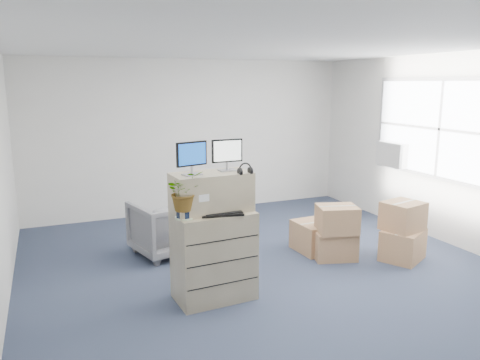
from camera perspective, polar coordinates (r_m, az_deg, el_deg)
name	(u,v)px	position (r m, az deg, el deg)	size (l,w,h in m)	color
ground	(278,281)	(5.87, 4.62, -12.13)	(7.00, 7.00, 0.00)	#23283F
wall_back	(191,137)	(8.69, -5.94, 5.26)	(6.00, 0.02, 2.80)	silver
wall_right	(470,153)	(7.34, 26.21, 2.92)	(0.02, 7.00, 2.80)	silver
window	(441,129)	(7.60, 23.32, 5.72)	(0.07, 2.72, 1.52)	gray
ac_unit	(393,154)	(8.25, 18.16, 2.99)	(0.24, 0.60, 0.40)	silver
filing_cabinet_lower	(214,256)	(5.25, -3.20, -9.19)	(0.85, 0.52, 1.00)	gray
filing_cabinet_upper	(211,192)	(5.08, -3.50, -1.49)	(0.85, 0.43, 0.43)	gray
monitor_left	(192,156)	(4.89, -5.90, 2.88)	(0.35, 0.18, 0.35)	#99999E
monitor_right	(227,153)	(5.11, -1.57, 3.29)	(0.35, 0.14, 0.35)	#99999E
headphones	(245,169)	(4.99, 0.63, 1.29)	(0.15, 0.15, 0.02)	black
keyboard	(222,214)	(4.98, -2.22, -4.15)	(0.45, 0.19, 0.02)	black
mouse	(245,211)	(5.09, 0.59, -3.74)	(0.09, 0.05, 0.03)	silver
water_bottle	(220,199)	(5.13, -2.44, -2.27)	(0.08, 0.08, 0.27)	#9A9EA3
phone_dock	(210,208)	(5.10, -3.67, -3.44)	(0.06, 0.05, 0.13)	silver
external_drive	(236,204)	(5.30, -0.44, -2.94)	(0.20, 0.15, 0.06)	black
tissue_box	(234,198)	(5.29, -0.77, -2.20)	(0.21, 0.11, 0.08)	#417BDD
potted_plant	(184,197)	(4.83, -6.84, -2.01)	(0.48, 0.51, 0.41)	#B7CDA5
office_chair	(165,225)	(6.67, -9.14, -5.41)	(0.82, 0.77, 0.84)	#55565A
cardboard_boxes	(355,234)	(6.71, 13.84, -6.37)	(1.56, 1.41, 0.80)	#986E49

